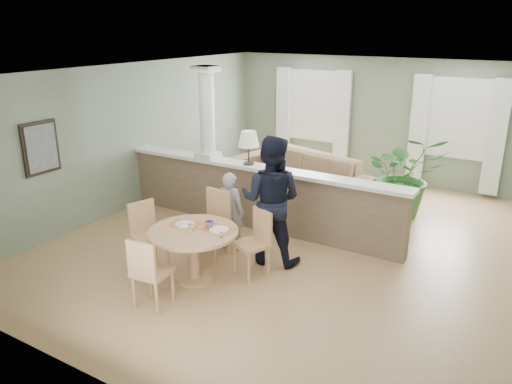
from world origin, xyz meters
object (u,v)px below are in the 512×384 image
Objects in this scene: chair_far_man at (256,239)px; chair_side at (147,232)px; houseplant at (405,175)px; child_person at (230,211)px; sofa at (296,176)px; dining_table at (194,241)px; chair_far_boy at (214,220)px; man_person at (271,200)px; chair_near at (148,270)px.

chair_side reaches higher than chair_far_man.
houseplant is 3.43m from child_person.
houseplant is at bearing 19.46° from sofa.
chair_far_man reaches higher than dining_table.
man_person is (0.84, 0.24, 0.40)m from chair_far_boy.
chair_far_boy is 0.31m from child_person.
sofa is at bearing 95.80° from dining_table.
chair_side is (-0.85, -0.01, -0.06)m from dining_table.
chair_near is at bearing -91.68° from chair_far_man.
dining_table is at bearing -68.28° from sofa.
chair_far_boy is 1.05× the size of chair_side.
chair_far_man is at bearing -109.01° from houseplant.
chair_far_boy is 0.81× the size of child_person.
dining_table is 1.30× the size of chair_near.
man_person reaches higher than child_person.
dining_table is 0.85m from chair_far_boy.
chair_far_boy is (-2.00, -3.14, -0.21)m from houseplant.
houseplant is (2.14, 0.13, 0.31)m from sofa.
chair_side is at bearing -179.34° from dining_table.
chair_far_man is 0.91m from child_person.
chair_near is at bearing 82.61° from child_person.
man_person reaches higher than houseplant.
child_person is (0.23, -2.72, 0.17)m from sofa.
sofa is at bearing -81.82° from man_person.
child_person is at bearing -69.17° from sofa.
houseplant is at bearing -116.35° from chair_near.
child_person is at bearing -123.85° from houseplant.
chair_side is 1.31m from child_person.
child_person reaches higher than dining_table.
houseplant is 3.73m from chair_far_boy.
chair_near is 2.06m from man_person.
chair_far_man is 0.75× the size of child_person.
chair_far_man is (0.85, -0.20, -0.04)m from chair_far_boy.
chair_far_man is at bearing -119.66° from chair_near.
dining_table is (-1.76, -3.95, -0.18)m from houseplant.
dining_table is at bearing -71.89° from chair_side.
man_person is (-1.16, -2.90, 0.18)m from houseplant.
houseplant is 1.23× the size of child_person.
chair_far_boy is at bearing 4.58° from man_person.
houseplant is 4.33m from dining_table.
chair_far_boy is at bearing 62.05° from child_person.
sofa is 4.69m from chair_near.
chair_far_boy is (-0.24, 0.81, -0.03)m from dining_table.
dining_table is at bearing -72.87° from chair_far_boy.
sofa is 2.73m from child_person.
dining_table is 0.98× the size of child_person.
man_person is at bearing 16.25° from chair_far_boy.
houseplant is 1.26× the size of dining_table.
child_person is at bearing 169.49° from chair_far_man.
chair_far_man is at bearing -12.81° from chair_far_boy.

